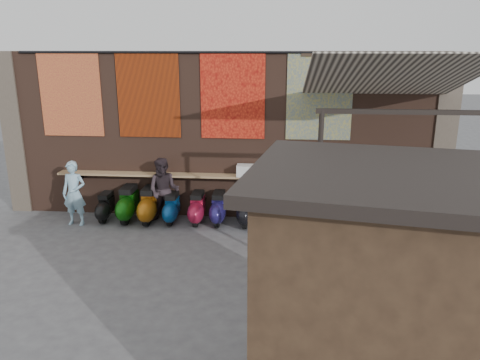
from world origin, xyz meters
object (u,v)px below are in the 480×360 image
at_px(scooter_stool_5, 218,208).
at_px(scooter_stool_7, 266,212).
at_px(diner_right, 164,191).
at_px(scooter_stool_3, 172,208).
at_px(scooter_stool_4, 197,208).
at_px(scooter_stool_9, 318,212).
at_px(shopper_navy, 414,212).
at_px(scooter_stool_1, 128,204).
at_px(scooter_stool_8, 295,213).
at_px(scooter_stool_6, 245,209).
at_px(scooter_stool_2, 149,205).
at_px(diner_left, 74,193).
at_px(scooter_stool_0, 106,207).
at_px(shopper_tan, 383,211).
at_px(shelf_box, 250,171).
at_px(market_stall, 397,319).

bearing_deg(scooter_stool_5, scooter_stool_7, -3.56).
relative_size(scooter_stool_7, diner_right, 0.46).
relative_size(scooter_stool_3, scooter_stool_4, 0.95).
relative_size(scooter_stool_9, shopper_navy, 0.45).
height_order(scooter_stool_1, scooter_stool_9, scooter_stool_1).
xyz_separation_m(scooter_stool_8, scooter_stool_9, (0.54, 0.03, 0.03)).
xyz_separation_m(scooter_stool_4, scooter_stool_6, (1.16, -0.01, 0.02)).
bearing_deg(scooter_stool_2, scooter_stool_4, 0.63).
height_order(scooter_stool_5, diner_left, diner_left).
relative_size(scooter_stool_5, diner_right, 0.50).
height_order(scooter_stool_0, diner_right, diner_right).
distance_m(scooter_stool_1, scooter_stool_5, 2.21).
distance_m(scooter_stool_1, scooter_stool_4, 1.70).
bearing_deg(shopper_tan, shelf_box, 101.04).
distance_m(scooter_stool_0, scooter_stool_6, 3.42).
bearing_deg(shelf_box, scooter_stool_1, -174.58).
height_order(scooter_stool_9, shopper_tan, shopper_tan).
distance_m(shelf_box, diner_right, 2.10).
xyz_separation_m(scooter_stool_3, shopper_navy, (5.31, -1.25, 0.52)).
xyz_separation_m(scooter_stool_6, scooter_stool_8, (1.17, -0.03, -0.05)).
bearing_deg(scooter_stool_8, scooter_stool_2, 179.59).
distance_m(shelf_box, diner_left, 4.18).
height_order(scooter_stool_3, diner_left, diner_left).
bearing_deg(scooter_stool_2, scooter_stool_0, 179.01).
distance_m(scooter_stool_0, shopper_tan, 6.48).
height_order(scooter_stool_4, scooter_stool_6, scooter_stool_6).
bearing_deg(scooter_stool_4, shopper_tan, -14.87).
bearing_deg(scooter_stool_9, diner_left, -176.86).
distance_m(shelf_box, scooter_stool_2, 2.57).
bearing_deg(diner_right, scooter_stool_3, 3.47).
height_order(scooter_stool_1, scooter_stool_3, scooter_stool_1).
bearing_deg(scooter_stool_4, scooter_stool_3, -179.67).
height_order(scooter_stool_6, shopper_tan, shopper_tan).
distance_m(shopper_tan, market_stall, 5.17).
xyz_separation_m(scooter_stool_0, diner_right, (1.47, -0.01, 0.46)).
bearing_deg(scooter_stool_3, scooter_stool_5, 1.21).
bearing_deg(shopper_navy, scooter_stool_1, -15.58).
relative_size(scooter_stool_0, scooter_stool_7, 0.98).
bearing_deg(scooter_stool_7, scooter_stool_2, 179.22).
relative_size(scooter_stool_2, diner_left, 0.57).
xyz_separation_m(scooter_stool_3, scooter_stool_8, (2.95, -0.03, -0.01)).
bearing_deg(shelf_box, scooter_stool_7, -39.51).
bearing_deg(scooter_stool_3, scooter_stool_7, -1.20).
height_order(shelf_box, scooter_stool_7, shelf_box).
relative_size(scooter_stool_2, scooter_stool_4, 1.13).
xyz_separation_m(scooter_stool_1, scooter_stool_9, (4.56, -0.03, -0.05)).
bearing_deg(scooter_stool_2, shelf_box, 7.37).
xyz_separation_m(scooter_stool_2, scooter_stool_8, (3.49, -0.03, -0.08)).
xyz_separation_m(scooter_stool_7, diner_left, (-4.53, -0.27, 0.43)).
relative_size(scooter_stool_2, shopper_navy, 0.50).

